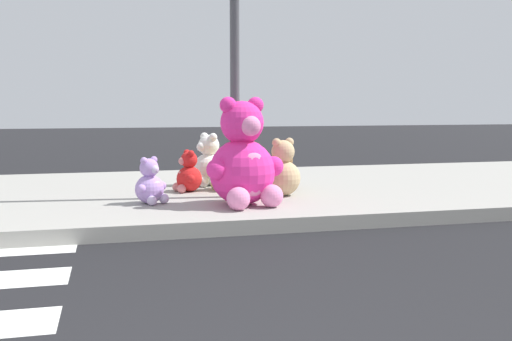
% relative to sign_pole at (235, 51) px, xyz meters
% --- Properties ---
extents(sidewalk, '(28.00, 4.40, 0.15)m').
position_rel_sign_pole_xyz_m(sidewalk, '(-1.00, 0.80, -1.77)').
color(sidewalk, '#9E9B93').
rests_on(sidewalk, ground_plane).
extents(sign_pole, '(0.56, 0.11, 3.20)m').
position_rel_sign_pole_xyz_m(sign_pole, '(0.00, 0.00, 0.00)').
color(sign_pole, '#4C4C51').
rests_on(sign_pole, sidewalk).
extents(plush_pink_large, '(0.88, 0.83, 1.17)m').
position_rel_sign_pole_xyz_m(plush_pink_large, '(-0.03, -0.58, -1.23)').
color(plush_pink_large, '#F22D93').
rests_on(plush_pink_large, sidewalk).
extents(plush_red, '(0.37, 0.40, 0.53)m').
position_rel_sign_pole_xyz_m(plush_red, '(-0.49, 0.55, -1.49)').
color(plush_red, red).
rests_on(plush_red, sidewalk).
extents(plush_white, '(0.51, 0.50, 0.71)m').
position_rel_sign_pole_xyz_m(plush_white, '(-0.16, 1.07, -1.41)').
color(plush_white, white).
rests_on(plush_white, sidewalk).
extents(plush_brown, '(0.35, 0.35, 0.49)m').
position_rel_sign_pole_xyz_m(plush_brown, '(0.76, 0.54, -1.50)').
color(plush_brown, olive).
rests_on(plush_brown, sidewalk).
extents(plush_tan, '(0.51, 0.50, 0.69)m').
position_rel_sign_pole_xyz_m(plush_tan, '(0.57, -0.02, -1.42)').
color(plush_tan, tan).
rests_on(plush_tan, sidewalk).
extents(plush_lavender, '(0.37, 0.37, 0.52)m').
position_rel_sign_pole_xyz_m(plush_lavender, '(-1.00, -0.24, -1.49)').
color(plush_lavender, '#B28CD8').
rests_on(plush_lavender, sidewalk).
extents(plush_yellow, '(0.38, 0.44, 0.57)m').
position_rel_sign_pole_xyz_m(plush_yellow, '(0.01, 0.58, -1.47)').
color(plush_yellow, yellow).
rests_on(plush_yellow, sidewalk).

